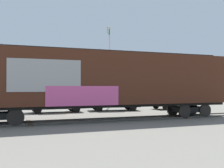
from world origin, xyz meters
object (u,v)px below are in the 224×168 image
at_px(flagpole, 109,58).
at_px(parked_car_tan, 173,101).
at_px(parked_car_black, 113,101).
at_px(parked_car_white, 55,103).
at_px(freight_car, 106,80).

height_order(flagpole, parked_car_tan, flagpole).
bearing_deg(parked_car_tan, parked_car_black, 177.91).
distance_m(flagpole, parked_car_white, 8.96).
height_order(parked_car_black, parked_car_tan, parked_car_black).
bearing_deg(parked_car_black, parked_car_tan, -2.09).
xyz_separation_m(flagpole, parked_car_tan, (4.78, -4.63, -4.39)).
relative_size(freight_car, parked_car_tan, 4.27).
height_order(freight_car, flagpole, flagpole).
relative_size(freight_car, parked_car_black, 3.77).
bearing_deg(parked_car_tan, freight_car, -144.67).
bearing_deg(flagpole, parked_car_white, -144.68).
bearing_deg(parked_car_black, flagpole, 74.05).
xyz_separation_m(flagpole, parked_car_white, (-6.38, -4.52, -4.36)).
distance_m(flagpole, parked_car_black, 6.29).
xyz_separation_m(freight_car, flagpole, (4.27, 11.04, 2.63)).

